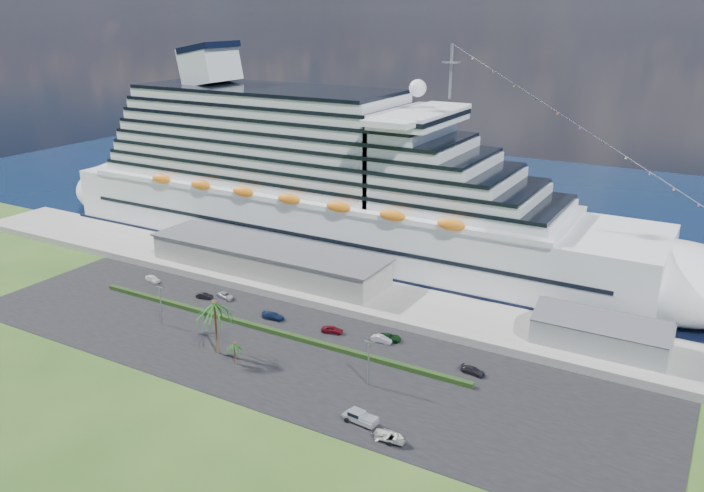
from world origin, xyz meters
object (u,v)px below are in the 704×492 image
Objects in this scene: pickup_truck at (360,417)px; boat_trailer at (390,436)px; cruise_ship at (332,190)px; parked_car_3 at (273,316)px.

pickup_truck reaches higher than boat_trailer.
cruise_ship reaches higher than boat_trailer.
parked_car_3 is (11.70, -42.66, -15.86)m from cruise_ship.
pickup_truck is at bearing 161.13° from boat_trailer.
boat_trailer is at bearing -18.87° from pickup_truck.
pickup_truck is 6.76m from boat_trailer.
pickup_truck is (45.87, -66.72, -15.49)m from cruise_ship.
boat_trailer is (40.57, -26.25, 0.38)m from parked_car_3.
boat_trailer is at bearing -52.82° from cruise_ship.
parked_car_3 is 0.86× the size of pickup_truck.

